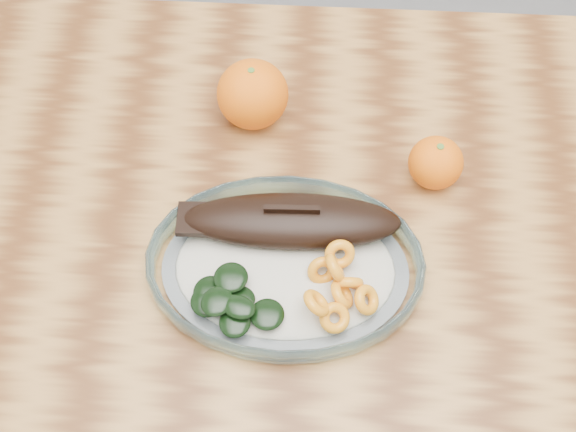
% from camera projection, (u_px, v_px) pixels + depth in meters
% --- Properties ---
extents(dining_table, '(1.20, 0.80, 0.75)m').
position_uv_depth(dining_table, '(294.00, 296.00, 0.89)').
color(dining_table, '#5A3115').
rests_on(dining_table, ground).
extents(plated_meal, '(0.54, 0.54, 0.08)m').
position_uv_depth(plated_meal, '(285.00, 262.00, 0.78)').
color(plated_meal, white).
rests_on(plated_meal, dining_table).
extents(orange_left, '(0.09, 0.09, 0.09)m').
position_uv_depth(orange_left, '(253.00, 94.00, 0.87)').
color(orange_left, '#F75505').
rests_on(orange_left, dining_table).
extents(orange_right, '(0.06, 0.06, 0.06)m').
position_uv_depth(orange_right, '(436.00, 163.00, 0.83)').
color(orange_right, '#F75505').
rests_on(orange_right, dining_table).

